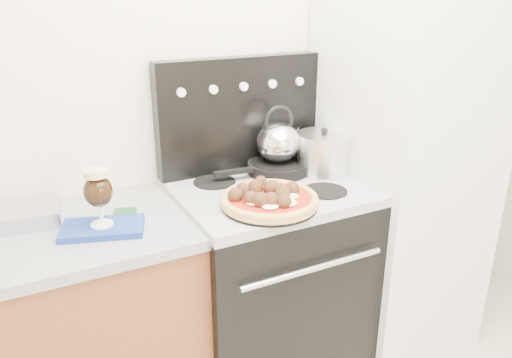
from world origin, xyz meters
TOP-DOWN VIEW (x-y plane):
  - room_shell at (0.00, 0.29)m, footprint 3.52×3.01m
  - stove_body at (0.08, 1.18)m, footprint 0.76×0.65m
  - cooktop at (0.08, 1.18)m, footprint 0.76×0.65m
  - backguard at (0.08, 1.45)m, footprint 0.76×0.08m
  - fridge at (0.78, 1.15)m, footprint 0.64×0.68m
  - foil_sheet at (-0.86, 1.33)m, footprint 0.31×0.24m
  - oven_mitt at (-0.61, 1.12)m, footprint 0.31×0.24m
  - beer_glass at (-0.61, 1.12)m, footprint 0.11×0.11m
  - pizza_pan at (-0.01, 1.00)m, footprint 0.45×0.45m
  - pizza at (-0.01, 1.00)m, footprint 0.45×0.45m
  - skillet at (0.20, 1.31)m, footprint 0.30×0.30m
  - tea_kettle at (0.20, 1.31)m, footprint 0.22×0.22m
  - stock_pot at (0.38, 1.22)m, footprint 0.26×0.26m

SIDE VIEW (x-z plane):
  - stove_body at x=0.08m, z-range 0.00..0.88m
  - cooktop at x=0.08m, z-range 0.88..0.92m
  - oven_mitt at x=-0.61m, z-range 0.90..0.92m
  - pizza_pan at x=-0.01m, z-range 0.92..0.93m
  - foil_sheet at x=-0.86m, z-range 0.90..0.96m
  - skillet at x=0.20m, z-range 0.92..0.97m
  - fridge at x=0.78m, z-range 0.00..1.90m
  - pizza at x=-0.01m, z-range 0.93..0.98m
  - stock_pot at x=0.38m, z-range 0.92..1.09m
  - beer_glass at x=-0.61m, z-range 0.92..1.13m
  - tea_kettle at x=0.20m, z-range 0.97..1.18m
  - backguard at x=0.08m, z-range 0.92..1.42m
  - room_shell at x=0.00m, z-range -0.01..2.51m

